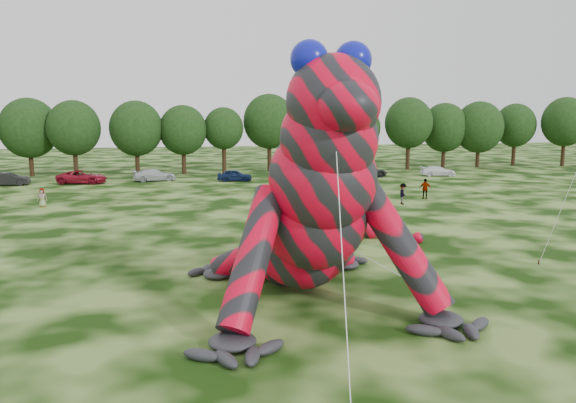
# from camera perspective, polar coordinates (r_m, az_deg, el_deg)

# --- Properties ---
(ground) EXTENTS (240.00, 240.00, 0.00)m
(ground) POSITION_cam_1_polar(r_m,az_deg,el_deg) (19.96, 7.11, -14.08)
(ground) COLOR #16330A
(ground) RESTS_ON ground
(inflatable_gecko) EXTENTS (18.62, 21.70, 10.38)m
(inflatable_gecko) POSITION_cam_1_polar(r_m,az_deg,el_deg) (25.30, 0.52, 3.04)
(inflatable_gecko) COLOR red
(inflatable_gecko) RESTS_ON ground
(tree_5) EXTENTS (7.16, 6.44, 9.80)m
(tree_5) POSITION_cam_1_polar(r_m,az_deg,el_deg) (77.70, -24.78, 5.95)
(tree_5) COLOR black
(tree_5) RESTS_ON ground
(tree_6) EXTENTS (6.52, 5.86, 9.49)m
(tree_6) POSITION_cam_1_polar(r_m,az_deg,el_deg) (74.96, -20.89, 5.99)
(tree_6) COLOR black
(tree_6) RESTS_ON ground
(tree_7) EXTENTS (6.68, 6.01, 9.48)m
(tree_7) POSITION_cam_1_polar(r_m,az_deg,el_deg) (74.31, -15.14, 6.23)
(tree_7) COLOR black
(tree_7) RESTS_ON ground
(tree_8) EXTENTS (6.14, 5.53, 8.94)m
(tree_8) POSITION_cam_1_polar(r_m,az_deg,el_deg) (74.42, -10.59, 6.19)
(tree_8) COLOR black
(tree_8) RESTS_ON ground
(tree_9) EXTENTS (5.27, 4.74, 8.68)m
(tree_9) POSITION_cam_1_polar(r_m,az_deg,el_deg) (75.11, -6.54, 6.20)
(tree_9) COLOR black
(tree_9) RESTS_ON ground
(tree_10) EXTENTS (7.09, 6.38, 10.50)m
(tree_10) POSITION_cam_1_polar(r_m,az_deg,el_deg) (77.15, -1.92, 7.00)
(tree_10) COLOR black
(tree_10) RESTS_ON ground
(tree_11) EXTENTS (7.01, 6.31, 10.07)m
(tree_11) POSITION_cam_1_polar(r_m,az_deg,el_deg) (78.16, 2.78, 6.86)
(tree_11) COLOR black
(tree_11) RESTS_ON ground
(tree_12) EXTENTS (5.99, 5.39, 8.97)m
(tree_12) POSITION_cam_1_polar(r_m,az_deg,el_deg) (79.57, 7.23, 6.44)
(tree_12) COLOR black
(tree_12) RESTS_ON ground
(tree_13) EXTENTS (6.83, 6.15, 10.13)m
(tree_13) POSITION_cam_1_polar(r_m,az_deg,el_deg) (81.60, 12.14, 6.78)
(tree_13) COLOR black
(tree_13) RESTS_ON ground
(tree_14) EXTENTS (6.82, 6.14, 9.40)m
(tree_14) POSITION_cam_1_polar(r_m,az_deg,el_deg) (85.81, 15.58, 6.50)
(tree_14) COLOR black
(tree_14) RESTS_ON ground
(tree_15) EXTENTS (7.17, 6.45, 9.63)m
(tree_15) POSITION_cam_1_polar(r_m,az_deg,el_deg) (87.41, 18.81, 6.47)
(tree_15) COLOR black
(tree_15) RESTS_ON ground
(tree_16) EXTENTS (6.26, 5.63, 9.37)m
(tree_16) POSITION_cam_1_polar(r_m,az_deg,el_deg) (92.49, 22.03, 6.32)
(tree_16) COLOR black
(tree_16) RESTS_ON ground
(tree_17) EXTENTS (6.98, 6.28, 10.30)m
(tree_17) POSITION_cam_1_polar(r_m,az_deg,el_deg) (94.11, 26.28, 6.37)
(tree_17) COLOR black
(tree_17) RESTS_ON ground
(car_1) EXTENTS (4.41, 1.77, 1.43)m
(car_1) POSITION_cam_1_polar(r_m,az_deg,el_deg) (68.66, -26.53, 2.04)
(car_1) COLOR black
(car_1) RESTS_ON ground
(car_2) EXTENTS (5.81, 3.52, 1.51)m
(car_2) POSITION_cam_1_polar(r_m,az_deg,el_deg) (67.34, -20.17, 2.35)
(car_2) COLOR maroon
(car_2) RESTS_ON ground
(car_3) EXTENTS (5.18, 2.73, 1.43)m
(car_3) POSITION_cam_1_polar(r_m,az_deg,el_deg) (67.52, -13.42, 2.64)
(car_3) COLOR silver
(car_3) RESTS_ON ground
(car_4) EXTENTS (4.25, 2.33, 1.37)m
(car_4) POSITION_cam_1_polar(r_m,az_deg,el_deg) (65.79, -5.43, 2.66)
(car_4) COLOR #0F1E45
(car_4) RESTS_ON ground
(car_5) EXTENTS (4.55, 2.20, 1.44)m
(car_5) POSITION_cam_1_polar(r_m,az_deg,el_deg) (68.80, 3.21, 2.98)
(car_5) COLOR beige
(car_5) RESTS_ON ground
(car_6) EXTENTS (5.30, 2.62, 1.45)m
(car_6) POSITION_cam_1_polar(r_m,az_deg,el_deg) (70.55, 7.97, 3.06)
(car_6) COLOR #252527
(car_6) RESTS_ON ground
(car_7) EXTENTS (4.65, 2.63, 1.27)m
(car_7) POSITION_cam_1_polar(r_m,az_deg,el_deg) (73.56, 14.99, 3.01)
(car_7) COLOR white
(car_7) RESTS_ON ground
(spectator_2) EXTENTS (1.24, 1.37, 1.84)m
(spectator_2) POSITION_cam_1_polar(r_m,az_deg,el_deg) (49.62, 11.60, 0.76)
(spectator_2) COLOR gray
(spectator_2) RESTS_ON ground
(spectator_3) EXTENTS (1.20, 0.86, 1.89)m
(spectator_3) POSITION_cam_1_polar(r_m,az_deg,el_deg) (53.29, 13.78, 1.27)
(spectator_3) COLOR gray
(spectator_3) RESTS_ON ground
(spectator_5) EXTENTS (1.03, 1.53, 1.58)m
(spectator_5) POSITION_cam_1_polar(r_m,az_deg,el_deg) (37.43, 3.28, -1.88)
(spectator_5) COLOR gray
(spectator_5) RESTS_ON ground
(spectator_4) EXTENTS (0.78, 0.51, 1.60)m
(spectator_4) POSITION_cam_1_polar(r_m,az_deg,el_deg) (51.59, -23.70, 0.36)
(spectator_4) COLOR gray
(spectator_4) RESTS_ON ground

